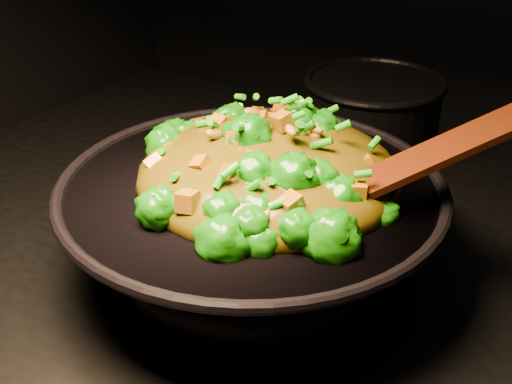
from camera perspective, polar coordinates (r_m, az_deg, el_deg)
The scene contains 4 objects.
wok at distance 0.80m, azimuth -0.38°, elevation -3.33°, with size 0.46×0.46×0.13m, color black, non-canonical shape.
stir_fry at distance 0.76m, azimuth 1.19°, elevation 4.86°, with size 0.32×0.32×0.11m, color #167408, non-canonical shape.
spatula at distance 0.73m, azimuth 14.14°, elevation 2.62°, with size 0.33×0.05×0.01m, color #361306.
back_pot at distance 1.15m, azimuth 10.27°, elevation 6.85°, with size 0.23×0.23×0.13m, color black.
Camera 1 is at (0.41, -0.67, 1.40)m, focal length 45.00 mm.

